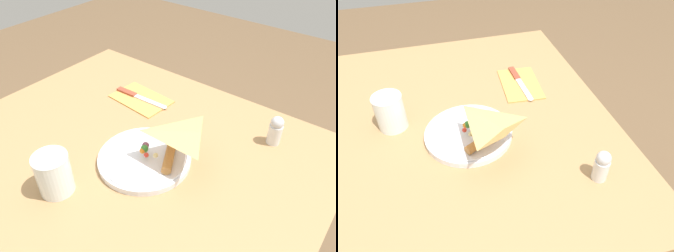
% 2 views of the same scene
% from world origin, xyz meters
% --- Properties ---
extents(dining_table, '(1.00, 0.84, 0.73)m').
position_xyz_m(dining_table, '(0.00, 0.00, 0.62)').
color(dining_table, '#A87F51').
rests_on(dining_table, ground_plane).
extents(plate_pizza, '(0.24, 0.24, 0.05)m').
position_xyz_m(plate_pizza, '(0.07, -0.00, 0.75)').
color(plate_pizza, white).
rests_on(plate_pizza, dining_table).
extents(milk_glass, '(0.08, 0.08, 0.10)m').
position_xyz_m(milk_glass, '(-0.03, -0.20, 0.78)').
color(milk_glass, white).
rests_on(milk_glass, dining_table).
extents(napkin_folded, '(0.20, 0.13, 0.00)m').
position_xyz_m(napkin_folded, '(-0.13, 0.21, 0.73)').
color(napkin_folded, '#E59E4C').
rests_on(napkin_folded, dining_table).
extents(butter_knife, '(0.20, 0.03, 0.01)m').
position_xyz_m(butter_knife, '(-0.15, 0.21, 0.74)').
color(butter_knife, '#99422D').
rests_on(butter_knife, napkin_folded).
extents(salt_shaker, '(0.04, 0.04, 0.08)m').
position_xyz_m(salt_shaker, '(0.29, 0.27, 0.78)').
color(salt_shaker, silver).
rests_on(salt_shaker, dining_table).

